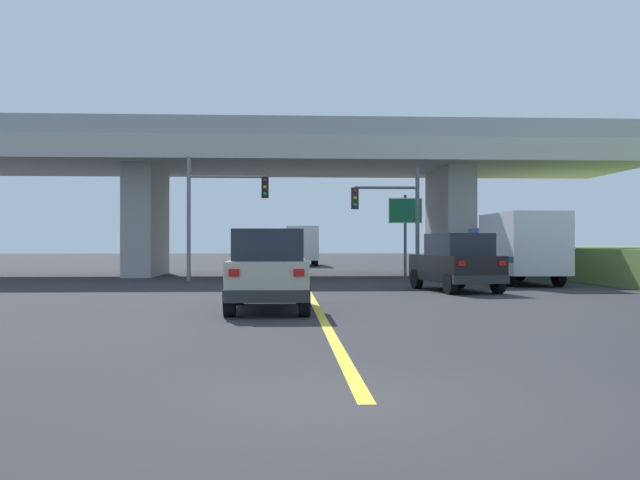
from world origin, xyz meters
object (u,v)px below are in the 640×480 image
at_px(traffic_signal_farside, 217,203).
at_px(semi_truck_distant, 301,245).
at_px(traffic_signal_nearside, 394,211).
at_px(suv_crossing, 456,262).
at_px(highway_sign, 405,217).
at_px(box_truck, 517,247).
at_px(suv_lead, 269,270).

relative_size(traffic_signal_farside, semi_truck_distant, 0.81).
bearing_deg(traffic_signal_nearside, semi_truck_distant, 99.05).
bearing_deg(suv_crossing, traffic_signal_nearside, 89.50).
xyz_separation_m(traffic_signal_farside, highway_sign, (8.94, 2.19, -0.54)).
xyz_separation_m(box_truck, traffic_signal_farside, (-12.71, 3.09, 1.94)).
height_order(suv_crossing, semi_truck_distant, semi_truck_distant).
relative_size(suv_lead, semi_truck_distant, 0.65).
distance_m(highway_sign, semi_truck_distant, 19.83).
bearing_deg(suv_lead, suv_crossing, 46.29).
bearing_deg(highway_sign, semi_truck_distant, 103.35).
xyz_separation_m(suv_crossing, traffic_signal_nearside, (-1.14, 6.81, 2.09)).
xyz_separation_m(traffic_signal_farside, semi_truck_distant, (4.37, 21.44, -1.93)).
bearing_deg(highway_sign, suv_crossing, -89.36).
bearing_deg(box_truck, traffic_signal_nearside, 154.08).
bearing_deg(semi_truck_distant, suv_lead, -92.80).
height_order(suv_lead, box_truck, box_truck).
xyz_separation_m(suv_lead, highway_sign, (6.31, 16.49, 1.93)).
relative_size(suv_lead, box_truck, 0.67).
bearing_deg(suv_crossing, suv_lead, -143.70).
height_order(suv_lead, traffic_signal_nearside, traffic_signal_nearside).
distance_m(suv_lead, traffic_signal_nearside, 14.68).
bearing_deg(traffic_signal_nearside, suv_crossing, -80.51).
bearing_deg(suv_lead, highway_sign, 69.05).
relative_size(suv_crossing, semi_truck_distant, 0.66).
xyz_separation_m(suv_lead, box_truck, (10.08, 11.20, 0.53)).
relative_size(traffic_signal_nearside, traffic_signal_farside, 0.90).
relative_size(suv_crossing, highway_sign, 1.12).
distance_m(traffic_signal_nearside, traffic_signal_farside, 7.96).
height_order(traffic_signal_nearside, highway_sign, traffic_signal_nearside).
height_order(suv_lead, highway_sign, highway_sign).
relative_size(suv_lead, traffic_signal_farside, 0.81).
height_order(suv_lead, traffic_signal_farside, traffic_signal_farside).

